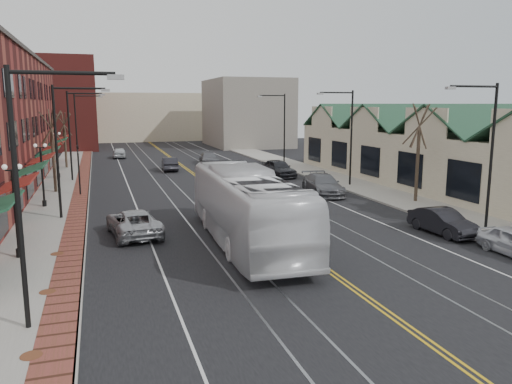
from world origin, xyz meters
TOP-DOWN VIEW (x-y plane):
  - ground at (0.00, 0.00)m, footprint 160.00×160.00m
  - sidewalk_left at (-12.00, 20.00)m, footprint 4.00×120.00m
  - sidewalk_right at (12.00, 20.00)m, footprint 4.00×120.00m
  - building_right at (18.00, 20.00)m, footprint 8.00×36.00m
  - backdrop_left at (-16.00, 70.00)m, footprint 14.00×18.00m
  - backdrop_mid at (0.00, 85.00)m, footprint 22.00×14.00m
  - backdrop_right at (15.00, 65.00)m, footprint 12.00×16.00m
  - streetlight_l_0 at (-11.05, 0.00)m, footprint 3.33×0.25m
  - streetlight_l_1 at (-11.05, 16.00)m, footprint 3.33×0.25m
  - streetlight_l_2 at (-11.05, 32.00)m, footprint 3.33×0.25m
  - streetlight_l_3 at (-11.05, 48.00)m, footprint 3.33×0.25m
  - streetlight_r_0 at (11.05, 6.00)m, footprint 3.33×0.25m
  - streetlight_r_1 at (11.05, 22.00)m, footprint 3.33×0.25m
  - streetlight_r_2 at (11.05, 38.00)m, footprint 3.33×0.25m
  - lamppost_l_1 at (-12.80, 8.00)m, footprint 0.84×0.28m
  - lamppost_l_2 at (-12.80, 20.00)m, footprint 0.84×0.28m
  - lamppost_l_3 at (-12.80, 34.00)m, footprint 0.84×0.28m
  - tree_left_near at (-12.50, 26.00)m, footprint 1.78×1.37m
  - tree_left_far at (-12.50, 42.00)m, footprint 1.66×1.28m
  - tree_right_mid at (12.50, 14.00)m, footprint 1.90×1.46m
  - manhole_near at (-11.20, -2.00)m, footprint 0.60×0.60m
  - manhole_mid at (-11.20, 3.00)m, footprint 0.60×0.60m
  - manhole_far at (-11.20, 8.00)m, footprint 0.60×0.60m
  - traffic_signal at (-10.60, 24.00)m, footprint 0.18×0.15m
  - transit_bus at (-2.14, 7.47)m, footprint 3.65×13.70m
  - parked_suv at (-7.50, 10.84)m, footprint 2.97×5.41m
  - parked_car_b at (8.60, 6.04)m, footprint 1.72×4.33m
  - parked_car_c at (7.50, 18.94)m, footprint 2.94×5.81m
  - parked_car_d at (7.50, 29.04)m, footprint 2.50×5.19m
  - distant_car_left at (-1.91, 37.00)m, footprint 1.79×4.44m
  - distant_car_right at (3.30, 41.35)m, footprint 2.40×4.96m
  - distant_car_far at (-6.45, 51.54)m, footprint 1.90×4.20m

SIDE VIEW (x-z plane):
  - ground at x=0.00m, z-range 0.00..0.00m
  - sidewalk_left at x=-12.00m, z-range 0.00..0.15m
  - sidewalk_right at x=12.00m, z-range 0.00..0.15m
  - manhole_near at x=-11.20m, z-range 0.15..0.17m
  - manhole_mid at x=-11.20m, z-range 0.15..0.17m
  - manhole_far at x=-11.20m, z-range 0.15..0.17m
  - distant_car_right at x=3.30m, z-range 0.00..1.39m
  - parked_car_b at x=8.60m, z-range 0.00..1.40m
  - distant_car_far at x=-6.45m, z-range 0.00..1.40m
  - distant_car_left at x=-1.91m, z-range 0.00..1.43m
  - parked_suv at x=-7.50m, z-range 0.00..1.44m
  - parked_car_c at x=7.50m, z-range 0.00..1.62m
  - parked_car_d at x=7.50m, z-range 0.00..1.71m
  - transit_bus at x=-2.14m, z-range 0.00..3.79m
  - lamppost_l_1 at x=-12.80m, z-range 0.07..4.34m
  - lamppost_l_2 at x=-12.80m, z-range 0.07..4.34m
  - lamppost_l_3 at x=-12.80m, z-range 0.07..4.34m
  - building_right at x=18.00m, z-range 0.00..4.60m
  - traffic_signal at x=-10.60m, z-range 0.45..4.25m
  - tree_left_far at x=-12.50m, z-range 0.26..6.29m
  - tree_left_near at x=-12.50m, z-range 0.27..6.75m
  - tree_right_mid at x=12.50m, z-range 0.28..7.22m
  - backdrop_mid at x=0.00m, z-range 0.00..9.00m
  - streetlight_l_0 at x=-11.05m, z-range 1.03..9.03m
  - streetlight_l_1 at x=-11.05m, z-range 1.03..9.03m
  - streetlight_l_2 at x=-11.05m, z-range 1.03..9.03m
  - streetlight_l_3 at x=-11.05m, z-range 1.03..9.03m
  - streetlight_r_0 at x=11.05m, z-range 1.03..9.03m
  - streetlight_r_1 at x=11.05m, z-range 1.03..9.03m
  - streetlight_r_2 at x=11.05m, z-range 1.03..9.03m
  - backdrop_right at x=15.00m, z-range 0.00..11.00m
  - backdrop_left at x=-16.00m, z-range 0.00..14.00m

